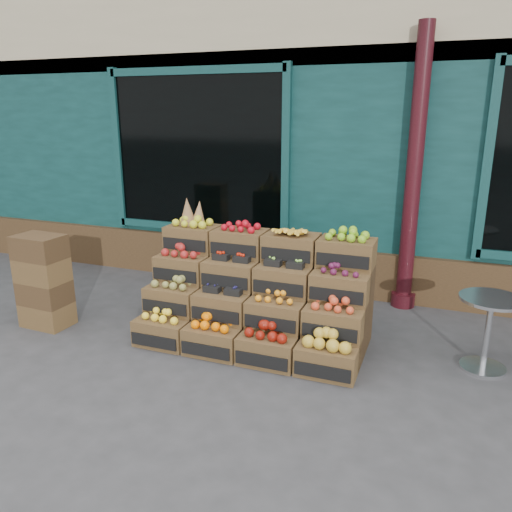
% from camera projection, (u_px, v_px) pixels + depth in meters
% --- Properties ---
extents(ground, '(60.00, 60.00, 0.00)m').
position_uv_depth(ground, '(249.00, 365.00, 4.66)').
color(ground, '#363638').
rests_on(ground, ground).
extents(shop_facade, '(12.00, 6.24, 4.80)m').
position_uv_depth(shop_facade, '(358.00, 104.00, 8.57)').
color(shop_facade, '#103837').
rests_on(shop_facade, ground).
extents(crate_display, '(2.23, 1.09, 1.40)m').
position_uv_depth(crate_display, '(257.00, 299.00, 5.10)').
color(crate_display, brown).
rests_on(crate_display, ground).
extents(spare_crates, '(0.52, 0.38, 1.02)m').
position_uv_depth(spare_crates, '(44.00, 281.00, 5.39)').
color(spare_crates, brown).
rests_on(spare_crates, ground).
extents(bistro_table, '(0.56, 0.56, 0.70)m').
position_uv_depth(bistro_table, '(488.00, 325.00, 4.47)').
color(bistro_table, '#B8BBBF').
rests_on(bistro_table, ground).
extents(shopkeeper, '(0.76, 0.59, 1.87)m').
position_uv_depth(shopkeeper, '(225.00, 205.00, 7.44)').
color(shopkeeper, '#164E19').
rests_on(shopkeeper, ground).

